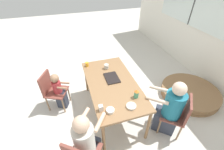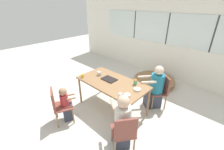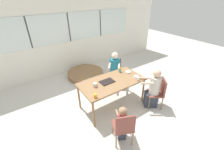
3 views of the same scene
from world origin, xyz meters
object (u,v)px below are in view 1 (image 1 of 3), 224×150
Objects in this scene: sippy_cup at (136,93)px; bowl_white_shallow at (131,106)px; person_woman_green_shirt at (87,144)px; milk_carton_small at (101,108)px; chair_for_toddler at (51,88)px; folded_table_stack at (190,93)px; person_toddler at (59,92)px; person_man_blue_shirt at (170,110)px; chair_for_man_blue_shirt at (180,113)px; bowl_cereal at (110,110)px; coffee_mug at (106,67)px; juice_glass at (87,64)px.

sippy_cup reaches higher than bowl_white_shallow.
person_woman_green_shirt is 11.21× the size of milk_carton_small.
folded_table_stack is at bearing 102.49° from chair_for_toddler.
person_toddler is at bearing -101.50° from folded_table_stack.
person_toddler is 0.66× the size of folded_table_stack.
milk_carton_small reaches higher than bowl_white_shallow.
person_man_blue_shirt is at bearing 82.26° from person_toddler.
bowl_white_shallow is at bearing 69.80° from person_toddler.
chair_for_man_blue_shirt and chair_for_toddler have the same top height.
folded_table_stack is at bearing 103.13° from person_toddler.
chair_for_toddler is at bearing -141.64° from bowl_cereal.
chair_for_toddler is 5.13× the size of sippy_cup.
juice_glass is at bearing -119.63° from coffee_mug.
milk_carton_small reaches higher than bowl_cereal.
coffee_mug is at bearing 74.34° from person_man_blue_shirt.
person_toddler is 6.94× the size of bowl_cereal.
bowl_cereal is (0.07, 0.13, -0.03)m from milk_carton_small.
person_toddler is (0.06, 0.14, -0.07)m from chair_for_toddler.
folded_table_stack is (0.59, 2.89, -0.33)m from person_toddler.
person_toddler is 0.80m from juice_glass.
chair_for_man_blue_shirt is 0.98× the size of person_toddler.
chair_for_man_blue_shirt is 8.36× the size of milk_carton_small.
sippy_cup is 0.24m from bowl_white_shallow.
person_man_blue_shirt reaches higher than chair_for_toddler.
person_man_blue_shirt is (1.22, 1.97, 0.01)m from chair_for_toddler.
chair_for_man_blue_shirt is 8.35× the size of coffee_mug.
person_woman_green_shirt is at bearing -44.40° from milk_carton_small.
person_toddler reaches higher than folded_table_stack.
sippy_cup is 1.33× the size of bowl_cereal.
bowl_cereal is (-0.18, -1.18, 0.30)m from chair_for_man_blue_shirt.
person_woman_green_shirt is at bearing 132.45° from chair_for_man_blue_shirt.
person_woman_green_shirt is 1.00× the size of person_man_blue_shirt.
milk_carton_small is (-0.31, 0.30, 0.31)m from person_woman_green_shirt.
juice_glass is (-1.16, -0.61, -0.04)m from sippy_cup.
person_man_blue_shirt is 1.23m from milk_carton_small.
person_man_blue_shirt is 11.20× the size of milk_carton_small.
person_toddler is at bearing 97.28° from chair_for_man_blue_shirt.
folded_table_stack is (0.61, 1.86, -0.73)m from coffee_mug.
person_woman_green_shirt is at bearing -66.50° from sippy_cup.
juice_glass is (-1.50, -1.30, 0.32)m from chair_for_man_blue_shirt.
person_woman_green_shirt and person_man_blue_shirt have the same top height.
juice_glass is (-0.23, 0.66, 0.40)m from person_toddler.
chair_for_man_blue_shirt is 1.37m from milk_carton_small.
chair_for_toddler is 1.21m from coffee_mug.
folded_table_stack is (-0.74, 2.54, -0.43)m from person_woman_green_shirt.
sippy_cup is at bearing 107.88° from bowl_cereal.
milk_carton_small is (0.09, -0.62, -0.03)m from sippy_cup.
milk_carton_small reaches higher than juice_glass.
coffee_mug is 1.14m from bowl_cereal.
folded_table_stack is at bearing 106.03° from bowl_white_shallow.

